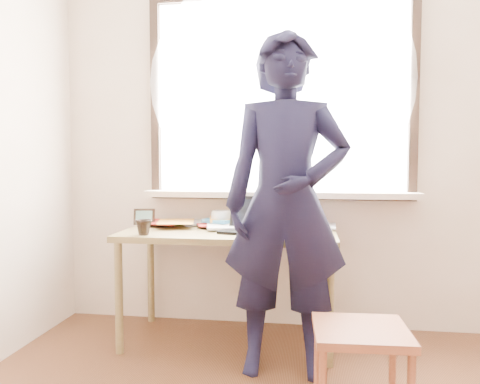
# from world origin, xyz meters

# --- Properties ---
(room_shell) EXTENTS (3.52, 4.02, 2.61)m
(room_shell) POSITION_xyz_m (-0.02, 0.20, 1.64)
(room_shell) COLOR beige
(room_shell) RESTS_ON ground
(desk) EXTENTS (1.34, 0.67, 0.72)m
(desk) POSITION_xyz_m (-0.50, 1.63, 0.64)
(desk) COLOR olive
(desk) RESTS_ON ground
(laptop) EXTENTS (0.37, 0.32, 0.22)m
(laptop) POSITION_xyz_m (-0.36, 1.59, 0.77)
(laptop) COLOR black
(laptop) RESTS_ON desk
(mug_white) EXTENTS (0.18, 0.18, 0.11)m
(mug_white) POSITION_xyz_m (-0.58, 1.82, 0.77)
(mug_white) COLOR white
(mug_white) RESTS_ON desk
(mug_dark) EXTENTS (0.14, 0.14, 0.09)m
(mug_dark) POSITION_xyz_m (-0.97, 1.38, 0.76)
(mug_dark) COLOR black
(mug_dark) RESTS_ON desk
(mouse) EXTENTS (0.10, 0.07, 0.04)m
(mouse) POSITION_xyz_m (0.00, 1.53, 0.73)
(mouse) COLOR black
(mouse) RESTS_ON desk
(desk_clutter) EXTENTS (0.89, 0.50, 0.04)m
(desk_clutter) POSITION_xyz_m (-0.67, 1.81, 0.74)
(desk_clutter) COLOR white
(desk_clutter) RESTS_ON desk
(book_a) EXTENTS (0.31, 0.33, 0.03)m
(book_a) POSITION_xyz_m (-0.89, 1.83, 0.73)
(book_a) COLOR white
(book_a) RESTS_ON desk
(book_b) EXTENTS (0.21, 0.28, 0.02)m
(book_b) POSITION_xyz_m (-0.02, 1.83, 0.73)
(book_b) COLOR white
(book_b) RESTS_ON desk
(picture_frame) EXTENTS (0.14, 0.04, 0.11)m
(picture_frame) POSITION_xyz_m (-1.09, 1.73, 0.77)
(picture_frame) COLOR black
(picture_frame) RESTS_ON desk
(work_chair) EXTENTS (0.43, 0.41, 0.42)m
(work_chair) POSITION_xyz_m (0.24, 0.81, 0.35)
(work_chair) COLOR #995032
(work_chair) RESTS_ON ground
(person) EXTENTS (0.69, 0.47, 1.85)m
(person) POSITION_xyz_m (-0.12, 1.26, 0.92)
(person) COLOR black
(person) RESTS_ON ground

